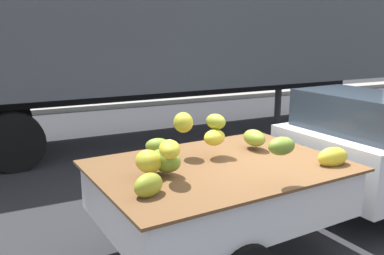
{
  "coord_description": "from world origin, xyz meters",
  "views": [
    {
      "loc": [
        -3.05,
        -3.71,
        2.49
      ],
      "look_at": [
        -1.06,
        0.56,
        1.39
      ],
      "focal_mm": 38.28,
      "sensor_mm": 36.0,
      "label": 1
    }
  ],
  "objects": [
    {
      "name": "pickup_truck",
      "position": [
        0.86,
        0.18,
        0.88
      ],
      "size": [
        4.86,
        2.3,
        1.7
      ],
      "rotation": [
        0.0,
        0.0,
        0.1
      ],
      "color": "white",
      "rests_on": "ground"
    },
    {
      "name": "curb_strip",
      "position": [
        0.0,
        9.8,
        0.08
      ],
      "size": [
        80.0,
        0.8,
        0.16
      ],
      "primitive_type": "cube",
      "color": "gray",
      "rests_on": "ground"
    },
    {
      "name": "semi_trailer",
      "position": [
        0.54,
        5.42,
        2.54
      ],
      "size": [
        12.07,
        2.93,
        3.95
      ],
      "rotation": [
        0.0,
        0.0,
        0.03
      ],
      "color": "#4C5156",
      "rests_on": "ground"
    },
    {
      "name": "ground",
      "position": [
        0.0,
        0.0,
        0.0
      ],
      "size": [
        220.0,
        220.0,
        0.0
      ],
      "primitive_type": "plane",
      "color": "#28282B"
    }
  ]
}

